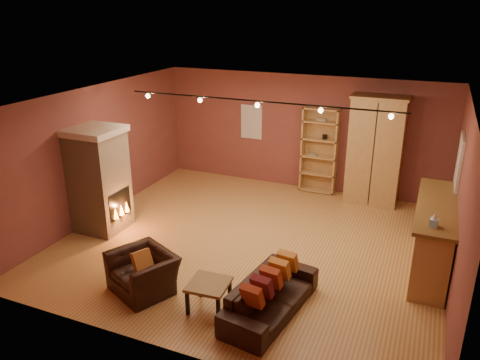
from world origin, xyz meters
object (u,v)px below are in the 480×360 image
at_px(loveseat, 271,290).
at_px(coffee_table, 209,287).
at_px(bar_counter, 433,236).
at_px(bookcase, 320,149).
at_px(armchair, 143,266).
at_px(armoire, 375,150).
at_px(fireplace, 99,180).

bearing_deg(loveseat, coffee_table, 115.58).
height_order(bar_counter, coffee_table, bar_counter).
xyz_separation_m(bookcase, coffee_table, (-0.33, -5.36, -0.68)).
relative_size(loveseat, armchair, 1.67).
xyz_separation_m(armchair, coffee_table, (1.18, -0.03, -0.06)).
relative_size(bookcase, armchair, 1.78).
distance_m(bookcase, armchair, 5.58).
height_order(armchair, coffee_table, armchair).
bearing_deg(bar_counter, coffee_table, -139.80).
height_order(bookcase, bar_counter, bookcase).
xyz_separation_m(bar_counter, loveseat, (-2.13, -2.28, -0.22)).
xyz_separation_m(bookcase, armoire, (1.31, -0.21, 0.19)).
height_order(bar_counter, armchair, bar_counter).
relative_size(armoire, bar_counter, 0.99).
bearing_deg(armchair, bar_counter, 56.48).
bearing_deg(coffee_table, fireplace, 153.34).
height_order(fireplace, bookcase, fireplace).
distance_m(bookcase, loveseat, 5.16).
bearing_deg(fireplace, bar_counter, 8.51).
bearing_deg(armoire, fireplace, -143.96).
height_order(loveseat, armchair, armchair).
relative_size(fireplace, bar_counter, 0.84).
height_order(bookcase, armoire, armoire).
xyz_separation_m(bookcase, bar_counter, (2.69, -2.81, -0.45)).
relative_size(bookcase, bar_counter, 0.83).
relative_size(bar_counter, coffee_table, 4.02).
bearing_deg(bar_counter, armchair, -148.98).
distance_m(bar_counter, coffee_table, 3.96).
height_order(fireplace, coffee_table, fireplace).
relative_size(armoire, armchair, 2.12).
bearing_deg(fireplace, armoire, 36.04).
relative_size(armoire, coffee_table, 3.97).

